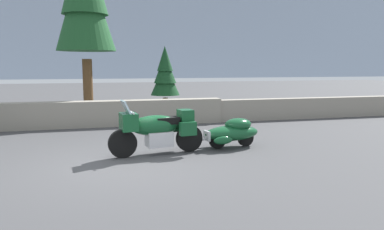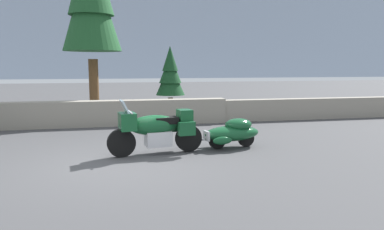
{
  "view_description": "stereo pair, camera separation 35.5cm",
  "coord_description": "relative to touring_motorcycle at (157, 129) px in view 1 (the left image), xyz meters",
  "views": [
    {
      "loc": [
        -0.4,
        -7.66,
        2.1
      ],
      "look_at": [
        1.91,
        1.26,
        0.85
      ],
      "focal_mm": 33.75,
      "sensor_mm": 36.0,
      "label": 1
    },
    {
      "loc": [
        -0.05,
        -7.74,
        2.1
      ],
      "look_at": [
        1.91,
        1.26,
        0.85
      ],
      "focal_mm": 33.75,
      "sensor_mm": 36.0,
      "label": 2
    }
  ],
  "objects": [
    {
      "name": "ground_plane",
      "position": [
        -0.91,
        -0.72,
        -0.62
      ],
      "size": [
        80.0,
        80.0,
        0.0
      ],
      "primitive_type": "plane",
      "color": "#424244"
    },
    {
      "name": "distant_ridgeline",
      "position": [
        -0.91,
        94.53,
        7.38
      ],
      "size": [
        240.0,
        80.0,
        16.0
      ],
      "primitive_type": "cube",
      "color": "#99A8BF",
      "rests_on": "ground"
    },
    {
      "name": "pine_tree_secondary",
      "position": [
        1.29,
        5.93,
        1.19
      ],
      "size": [
        1.16,
        1.16,
        2.9
      ],
      "color": "brown",
      "rests_on": "ground"
    },
    {
      "name": "car_shaped_trailer",
      "position": [
        2.01,
        0.27,
        -0.21
      ],
      "size": [
        2.23,
        0.91,
        0.76
      ],
      "color": "black",
      "rests_on": "ground"
    },
    {
      "name": "stone_guard_wall",
      "position": [
        -1.78,
        4.52,
        -0.19
      ],
      "size": [
        24.0,
        0.6,
        0.9
      ],
      "color": "gray",
      "rests_on": "ground"
    },
    {
      "name": "touring_motorcycle",
      "position": [
        0.0,
        0.0,
        0.0
      ],
      "size": [
        2.31,
        0.92,
        1.33
      ],
      "color": "black",
      "rests_on": "ground"
    }
  ]
}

